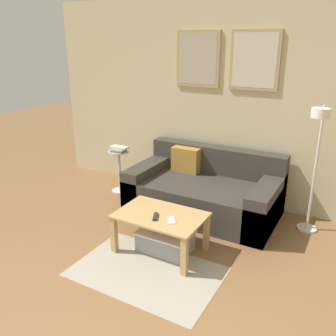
# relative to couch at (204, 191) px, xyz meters

# --- Properties ---
(wall_back) EXTENTS (5.60, 0.09, 2.55)m
(wall_back) POSITION_rel_couch_xyz_m (0.23, 0.52, 1.03)
(wall_back) COLOR #C6BC93
(wall_back) RESTS_ON ground_plane
(area_rug) EXTENTS (1.34, 0.87, 0.01)m
(area_rug) POSITION_rel_couch_xyz_m (0.05, -1.41, -0.26)
(area_rug) COLOR #A39989
(area_rug) RESTS_ON ground_plane
(couch) EXTENTS (1.77, 0.99, 0.75)m
(couch) POSITION_rel_couch_xyz_m (0.00, 0.00, 0.00)
(couch) COLOR #38332D
(couch) RESTS_ON ground_plane
(coffee_table) EXTENTS (0.86, 0.57, 0.41)m
(coffee_table) POSITION_rel_couch_xyz_m (-0.02, -1.04, 0.07)
(coffee_table) COLOR tan
(coffee_table) RESTS_ON ground_plane
(storage_bin) EXTENTS (0.53, 0.36, 0.22)m
(storage_bin) POSITION_rel_couch_xyz_m (0.03, -1.01, -0.15)
(storage_bin) COLOR gray
(storage_bin) RESTS_ON ground_plane
(floor_lamp) EXTENTS (0.22, 0.46, 1.42)m
(floor_lamp) POSITION_rel_couch_xyz_m (1.21, -0.00, 0.69)
(floor_lamp) COLOR silver
(floor_lamp) RESTS_ON ground_plane
(side_table) EXTENTS (0.29, 0.29, 0.60)m
(side_table) POSITION_rel_couch_xyz_m (-1.29, -0.00, 0.09)
(side_table) COLOR silver
(side_table) RESTS_ON ground_plane
(book_stack) EXTENTS (0.25, 0.19, 0.07)m
(book_stack) POSITION_rel_couch_xyz_m (-1.27, -0.01, 0.37)
(book_stack) COLOR #335199
(book_stack) RESTS_ON side_table
(remote_control) EXTENTS (0.10, 0.15, 0.02)m
(remote_control) POSITION_rel_couch_xyz_m (-0.02, -1.12, 0.15)
(remote_control) COLOR #232328
(remote_control) RESTS_ON coffee_table
(cell_phone) EXTENTS (0.13, 0.15, 0.01)m
(cell_phone) POSITION_rel_couch_xyz_m (0.14, -1.10, 0.15)
(cell_phone) COLOR silver
(cell_phone) RESTS_ON coffee_table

